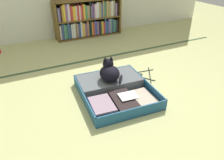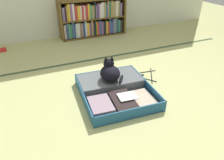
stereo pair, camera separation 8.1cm
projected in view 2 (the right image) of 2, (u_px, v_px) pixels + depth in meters
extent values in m
plane|color=tan|center=(123.00, 110.00, 2.06)|extent=(10.00, 10.00, 0.00)
cube|color=#364E31|center=(86.00, 61.00, 3.02)|extent=(4.80, 0.05, 0.00)
cube|color=brown|center=(60.00, 21.00, 3.63)|extent=(0.03, 0.27, 0.66)
cube|color=brown|center=(122.00, 15.00, 4.03)|extent=(0.03, 0.27, 0.66)
cube|color=brown|center=(94.00, 35.00, 3.99)|extent=(1.18, 0.27, 0.02)
cube|color=brown|center=(93.00, 18.00, 3.83)|extent=(1.15, 0.27, 0.02)
cube|color=beige|center=(64.00, 31.00, 3.74)|extent=(0.03, 0.23, 0.25)
cube|color=navy|center=(66.00, 30.00, 3.73)|extent=(0.03, 0.23, 0.27)
cube|color=#458162|center=(68.00, 30.00, 3.75)|extent=(0.03, 0.23, 0.26)
cube|color=#337654|center=(70.00, 30.00, 3.77)|extent=(0.04, 0.23, 0.25)
cube|color=#364E80|center=(72.00, 29.00, 3.77)|extent=(0.03, 0.23, 0.28)
cube|color=#264C80|center=(73.00, 30.00, 3.80)|extent=(0.02, 0.23, 0.24)
cube|color=silver|center=(75.00, 29.00, 3.80)|extent=(0.03, 0.23, 0.25)
cube|color=silver|center=(77.00, 29.00, 3.81)|extent=(0.04, 0.23, 0.26)
cube|color=gray|center=(79.00, 28.00, 3.83)|extent=(0.02, 0.23, 0.27)
cube|color=#94715D|center=(81.00, 29.00, 3.84)|extent=(0.04, 0.23, 0.25)
cube|color=navy|center=(83.00, 28.00, 3.84)|extent=(0.03, 0.23, 0.25)
cube|color=silver|center=(84.00, 28.00, 3.86)|extent=(0.03, 0.23, 0.27)
cube|color=gold|center=(87.00, 28.00, 3.88)|extent=(0.04, 0.23, 0.24)
cube|color=slate|center=(89.00, 28.00, 3.90)|extent=(0.04, 0.23, 0.23)
cube|color=#9C6D4B|center=(91.00, 27.00, 3.89)|extent=(0.03, 0.23, 0.27)
cube|color=#12292C|center=(92.00, 28.00, 3.92)|extent=(0.02, 0.23, 0.22)
cube|color=black|center=(94.00, 27.00, 3.91)|extent=(0.03, 0.23, 0.27)
cube|color=yellow|center=(95.00, 27.00, 3.94)|extent=(0.02, 0.23, 0.25)
cube|color=#BD363D|center=(97.00, 27.00, 3.94)|extent=(0.03, 0.23, 0.24)
cube|color=#314F95|center=(98.00, 26.00, 3.95)|extent=(0.04, 0.23, 0.25)
cube|color=slate|center=(100.00, 27.00, 3.97)|extent=(0.04, 0.23, 0.24)
cube|color=black|center=(103.00, 26.00, 3.98)|extent=(0.04, 0.23, 0.23)
cube|color=gold|center=(105.00, 26.00, 4.00)|extent=(0.04, 0.23, 0.23)
cube|color=#BA2C32|center=(107.00, 26.00, 4.01)|extent=(0.03, 0.23, 0.22)
cube|color=#2E538D|center=(108.00, 25.00, 4.02)|extent=(0.02, 0.23, 0.28)
cube|color=#335191|center=(110.00, 26.00, 4.04)|extent=(0.04, 0.23, 0.22)
cube|color=slate|center=(112.00, 25.00, 4.04)|extent=(0.04, 0.23, 0.27)
cube|color=#498163|center=(114.00, 24.00, 4.06)|extent=(0.04, 0.23, 0.27)
cube|color=#314D84|center=(116.00, 24.00, 4.07)|extent=(0.02, 0.23, 0.25)
cube|color=#3A805E|center=(117.00, 25.00, 4.09)|extent=(0.03, 0.23, 0.23)
cube|color=#2B292D|center=(119.00, 25.00, 4.11)|extent=(0.04, 0.23, 0.22)
cube|color=slate|center=(62.00, 14.00, 3.58)|extent=(0.04, 0.23, 0.23)
cube|color=black|center=(64.00, 13.00, 3.59)|extent=(0.03, 0.23, 0.25)
cube|color=gold|center=(66.00, 12.00, 3.60)|extent=(0.02, 0.23, 0.26)
cube|color=gold|center=(68.00, 12.00, 3.60)|extent=(0.04, 0.23, 0.28)
cube|color=#7C5195|center=(70.00, 11.00, 3.61)|extent=(0.03, 0.23, 0.28)
cube|color=silver|center=(72.00, 11.00, 3.63)|extent=(0.04, 0.23, 0.28)
cube|color=#BA3032|center=(75.00, 12.00, 3.65)|extent=(0.04, 0.23, 0.24)
cube|color=gold|center=(77.00, 12.00, 3.67)|extent=(0.04, 0.23, 0.23)
cube|color=beige|center=(79.00, 12.00, 3.68)|extent=(0.03, 0.23, 0.23)
cube|color=#B32D2C|center=(81.00, 12.00, 3.69)|extent=(0.03, 0.23, 0.24)
cube|color=silver|center=(83.00, 11.00, 3.70)|extent=(0.02, 0.23, 0.24)
cube|color=#C1423D|center=(84.00, 12.00, 3.72)|extent=(0.03, 0.23, 0.22)
cube|color=#B4353D|center=(85.00, 11.00, 3.73)|extent=(0.02, 0.23, 0.25)
cube|color=yellow|center=(87.00, 11.00, 3.72)|extent=(0.03, 0.23, 0.25)
cube|color=#45794F|center=(88.00, 11.00, 3.73)|extent=(0.02, 0.23, 0.24)
cube|color=#427F53|center=(90.00, 11.00, 3.75)|extent=(0.02, 0.23, 0.23)
cube|color=#A58057|center=(91.00, 11.00, 3.77)|extent=(0.04, 0.23, 0.22)
cube|color=black|center=(93.00, 9.00, 3.76)|extent=(0.02, 0.23, 0.28)
cube|color=slate|center=(94.00, 11.00, 3.78)|extent=(0.02, 0.23, 0.22)
cube|color=#7B4D91|center=(95.00, 10.00, 3.79)|extent=(0.02, 0.23, 0.25)
cube|color=slate|center=(97.00, 10.00, 3.79)|extent=(0.02, 0.23, 0.24)
cube|color=silver|center=(99.00, 10.00, 3.80)|extent=(0.03, 0.23, 0.24)
cube|color=silver|center=(101.00, 9.00, 3.82)|extent=(0.04, 0.23, 0.26)
cube|color=#938654|center=(103.00, 9.00, 3.83)|extent=(0.04, 0.23, 0.26)
cube|color=#29448C|center=(105.00, 10.00, 3.85)|extent=(0.03, 0.23, 0.23)
cube|color=#A48253|center=(106.00, 8.00, 3.85)|extent=(0.03, 0.23, 0.28)
cube|color=#377F62|center=(108.00, 8.00, 3.86)|extent=(0.03, 0.23, 0.27)
cube|color=#96834D|center=(110.00, 8.00, 3.86)|extent=(0.04, 0.23, 0.28)
cube|color=#9C8355|center=(112.00, 8.00, 3.89)|extent=(0.04, 0.23, 0.26)
cube|color=silver|center=(115.00, 8.00, 3.90)|extent=(0.04, 0.23, 0.27)
cube|color=#918356|center=(116.00, 7.00, 3.92)|extent=(0.04, 0.23, 0.27)
cube|color=slate|center=(119.00, 8.00, 3.94)|extent=(0.03, 0.23, 0.23)
cube|color=navy|center=(123.00, 106.00, 2.10)|extent=(0.75, 0.46, 0.01)
cube|color=navy|center=(131.00, 114.00, 1.91)|extent=(0.72, 0.06, 0.12)
cube|color=navy|center=(88.00, 109.00, 1.97)|extent=(0.04, 0.41, 0.12)
cube|color=navy|center=(155.00, 95.00, 2.17)|extent=(0.04, 0.41, 0.12)
cube|color=#4F4F55|center=(123.00, 105.00, 2.09)|extent=(0.72, 0.43, 0.01)
cube|color=navy|center=(110.00, 86.00, 2.43)|extent=(0.75, 0.46, 0.01)
cube|color=navy|center=(104.00, 74.00, 2.56)|extent=(0.72, 0.06, 0.12)
cube|color=navy|center=(79.00, 87.00, 2.30)|extent=(0.04, 0.41, 0.12)
cube|color=navy|center=(138.00, 77.00, 2.50)|extent=(0.04, 0.41, 0.12)
cube|color=#4F4F55|center=(110.00, 85.00, 2.42)|extent=(0.72, 0.43, 0.01)
cylinder|color=black|center=(116.00, 94.00, 2.26)|extent=(0.70, 0.06, 0.02)
cube|color=#9772A0|center=(102.00, 109.00, 2.03)|extent=(0.23, 0.31, 0.02)
cube|color=black|center=(101.00, 108.00, 2.01)|extent=(0.24, 0.35, 0.02)
cube|color=#182A29|center=(101.00, 106.00, 2.00)|extent=(0.22, 0.32, 0.02)
cube|color=gray|center=(101.00, 104.00, 2.00)|extent=(0.23, 0.31, 0.02)
cube|color=#334567|center=(123.00, 104.00, 2.09)|extent=(0.23, 0.36, 0.02)
cube|color=slate|center=(123.00, 102.00, 2.09)|extent=(0.23, 0.37, 0.02)
cube|color=black|center=(123.00, 101.00, 2.07)|extent=(0.22, 0.33, 0.02)
cube|color=black|center=(123.00, 99.00, 2.06)|extent=(0.24, 0.36, 0.01)
cube|color=#29526D|center=(143.00, 100.00, 2.15)|extent=(0.24, 0.35, 0.01)
cube|color=#BEAB93|center=(143.00, 99.00, 2.14)|extent=(0.22, 0.33, 0.02)
cube|color=silver|center=(127.00, 96.00, 2.07)|extent=(0.19, 0.16, 0.01)
cube|color=#595F64|center=(110.00, 81.00, 2.40)|extent=(0.71, 0.42, 0.10)
torus|color=white|center=(119.00, 77.00, 2.39)|extent=(0.10, 0.10, 0.01)
cylinder|color=black|center=(89.00, 77.00, 2.50)|extent=(0.02, 0.02, 0.10)
cylinder|color=black|center=(120.00, 72.00, 2.61)|extent=(0.02, 0.02, 0.10)
cube|color=red|center=(120.00, 114.00, 1.87)|extent=(0.03, 0.00, 0.02)
cube|color=green|center=(127.00, 115.00, 1.91)|extent=(0.04, 0.00, 0.03)
cube|color=white|center=(120.00, 113.00, 1.87)|extent=(0.04, 0.00, 0.02)
cube|color=yellow|center=(115.00, 116.00, 1.87)|extent=(0.04, 0.00, 0.02)
ellipsoid|color=black|center=(110.00, 73.00, 2.29)|extent=(0.26, 0.30, 0.16)
ellipsoid|color=black|center=(109.00, 73.00, 2.37)|extent=(0.16, 0.12, 0.09)
sphere|color=black|center=(109.00, 64.00, 2.30)|extent=(0.12, 0.12, 0.12)
cone|color=black|center=(112.00, 58.00, 2.26)|extent=(0.05, 0.05, 0.05)
cone|color=black|center=(106.00, 59.00, 2.25)|extent=(0.05, 0.05, 0.05)
sphere|color=gold|center=(110.00, 61.00, 2.34)|extent=(0.02, 0.02, 0.02)
sphere|color=gold|center=(106.00, 62.00, 2.33)|extent=(0.02, 0.02, 0.02)
ellipsoid|color=black|center=(121.00, 79.00, 2.30)|extent=(0.14, 0.18, 0.03)
cylinder|color=black|center=(151.00, 76.00, 2.64)|extent=(0.21, 0.35, 0.01)
cylinder|color=black|center=(148.00, 79.00, 2.56)|extent=(0.14, 0.19, 0.01)
cylinder|color=black|center=(148.00, 72.00, 2.73)|extent=(0.22, 0.03, 0.01)
torus|color=black|center=(143.00, 75.00, 2.65)|extent=(0.06, 0.06, 0.01)
cube|color=red|center=(3.00, 50.00, 3.32)|extent=(0.10, 0.07, 0.05)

